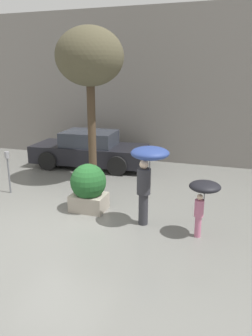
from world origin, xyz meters
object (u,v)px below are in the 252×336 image
(person_adult, at_px, (148,166))
(street_tree, at_px, (90,59))
(person_child, at_px, (204,193))
(parked_car_near, at_px, (90,150))
(planter_box, at_px, (88,187))
(parking_meter, at_px, (8,164))

(person_adult, bearing_deg, street_tree, 146.92)
(street_tree, bearing_deg, person_adult, -44.71)
(person_adult, relative_size, person_child, 1.49)
(person_adult, height_order, parked_car_near, person_adult)
(person_child, bearing_deg, planter_box, 153.67)
(person_child, bearing_deg, person_adult, 156.17)
(person_adult, distance_m, parking_meter, 4.67)
(planter_box, distance_m, person_adult, 1.94)
(planter_box, distance_m, person_child, 3.11)
(planter_box, height_order, parking_meter, parking_meter)
(planter_box, bearing_deg, parked_car_near, 113.88)
(street_tree, relative_size, parking_meter, 3.77)
(parked_car_near, relative_size, parking_meter, 3.46)
(person_adult, bearing_deg, person_child, 3.28)
(planter_box, height_order, person_adult, person_adult)
(street_tree, bearing_deg, parking_meter, -140.98)
(person_adult, height_order, person_child, person_adult)
(person_child, height_order, parking_meter, person_child)
(parked_car_near, height_order, street_tree, street_tree)
(person_child, xyz_separation_m, street_tree, (-3.83, 2.68, 2.91))
(planter_box, height_order, parked_car_near, parked_car_near)
(person_adult, relative_size, parked_car_near, 0.43)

